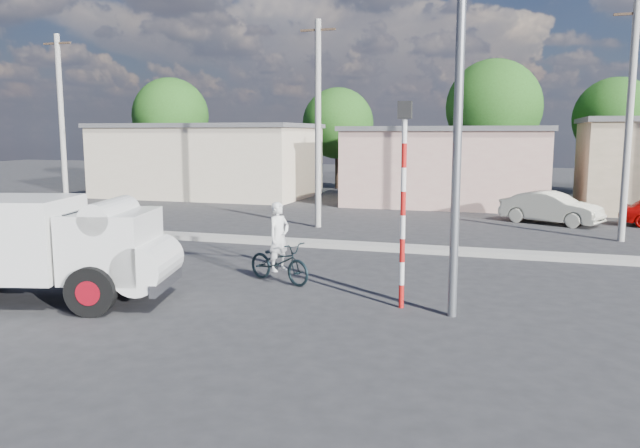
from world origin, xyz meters
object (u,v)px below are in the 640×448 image
(car_cream, at_px, (551,208))
(bicycle, at_px, (279,262))
(cyclist, at_px, (279,248))
(streetlight, at_px, (451,68))
(truck, at_px, (43,245))
(traffic_pole, at_px, (403,187))

(car_cream, bearing_deg, bicycle, 176.43)
(cyclist, bearing_deg, car_cream, -4.89)
(bicycle, xyz_separation_m, streetlight, (4.26, -1.67, 4.44))
(truck, relative_size, cyclist, 3.45)
(truck, distance_m, bicycle, 5.44)
(streetlight, bearing_deg, bicycle, 158.62)
(bicycle, distance_m, car_cream, 14.65)
(car_cream, bearing_deg, traffic_pole, -169.51)
(cyclist, relative_size, car_cream, 0.43)
(car_cream, xyz_separation_m, streetlight, (-2.74, -14.54, 4.30))
(truck, bearing_deg, cyclist, 23.19)
(truck, relative_size, car_cream, 1.49)
(truck, height_order, streetlight, streetlight)
(truck, bearing_deg, traffic_pole, -0.29)
(truck, bearing_deg, streetlight, -3.74)
(bicycle, distance_m, streetlight, 6.38)
(bicycle, relative_size, streetlight, 0.22)
(car_cream, height_order, traffic_pole, traffic_pole)
(cyclist, xyz_separation_m, car_cream, (7.00, 12.87, -0.20))
(truck, relative_size, bicycle, 3.01)
(streetlight, bearing_deg, traffic_pole, 162.27)
(bicycle, distance_m, cyclist, 0.34)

